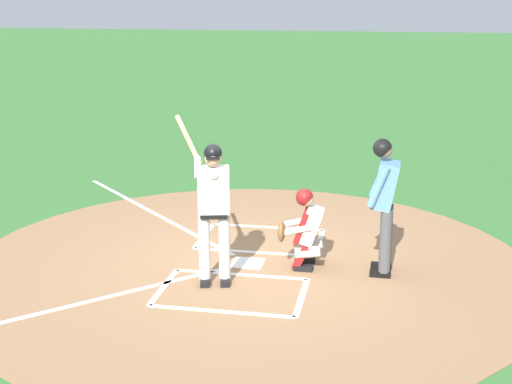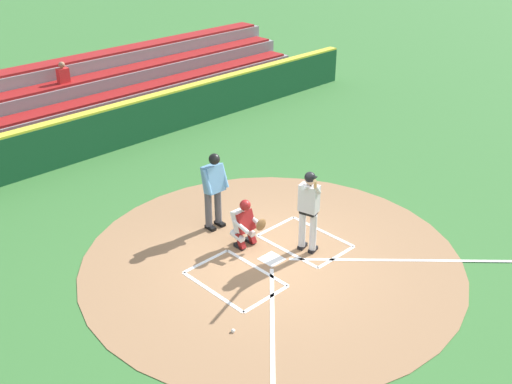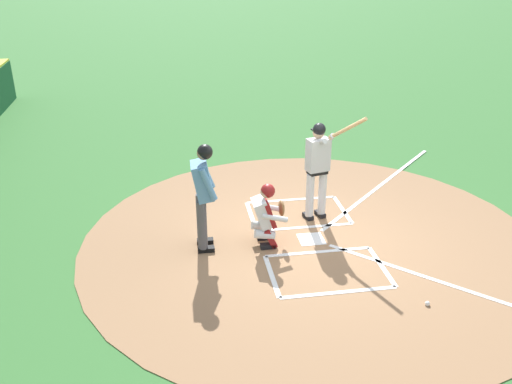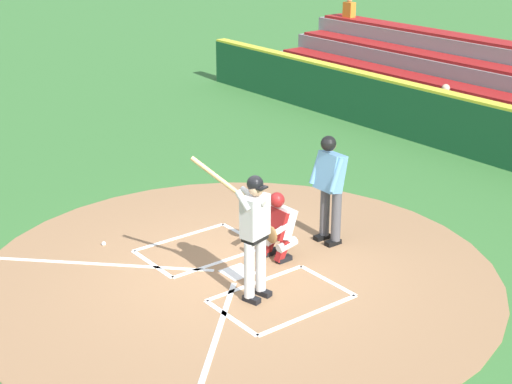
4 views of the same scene
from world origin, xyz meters
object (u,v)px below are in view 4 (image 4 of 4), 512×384
Objects in this scene: catcher at (278,225)px; plate_umpire at (330,182)px; batter at (254,228)px; baseball at (104,244)px.

plate_umpire reaches higher than catcher.
batter is 28.76× the size of baseball.
batter reaches higher than catcher.
catcher is 0.61× the size of plate_umpire.
plate_umpire is at bearing -70.22° from batter.
catcher is 15.27× the size of baseball.
batter is 1.14× the size of plate_umpire.
baseball is (2.14, 1.97, -0.55)m from catcher.
plate_umpire is at bearing -91.55° from catcher.
catcher is at bearing -53.80° from batter.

